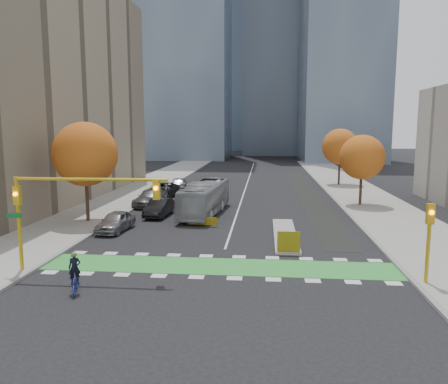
% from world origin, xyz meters
% --- Properties ---
extents(ground, '(300.00, 300.00, 0.00)m').
position_xyz_m(ground, '(0.00, 0.00, 0.00)').
color(ground, black).
rests_on(ground, ground).
extents(sidewalk_west, '(7.00, 120.00, 0.15)m').
position_xyz_m(sidewalk_west, '(-13.50, 20.00, 0.07)').
color(sidewalk_west, gray).
rests_on(sidewalk_west, ground).
extents(sidewalk_east, '(7.00, 120.00, 0.15)m').
position_xyz_m(sidewalk_east, '(13.50, 20.00, 0.07)').
color(sidewalk_east, gray).
rests_on(sidewalk_east, ground).
extents(curb_west, '(0.30, 120.00, 0.16)m').
position_xyz_m(curb_west, '(-10.00, 20.00, 0.07)').
color(curb_west, gray).
rests_on(curb_west, ground).
extents(curb_east, '(0.30, 120.00, 0.16)m').
position_xyz_m(curb_east, '(10.00, 20.00, 0.07)').
color(curb_east, gray).
rests_on(curb_east, ground).
extents(bike_crossing, '(20.00, 3.00, 0.01)m').
position_xyz_m(bike_crossing, '(0.00, 1.50, 0.01)').
color(bike_crossing, green).
rests_on(bike_crossing, ground).
extents(centre_line, '(0.15, 70.00, 0.01)m').
position_xyz_m(centre_line, '(0.00, 40.00, 0.01)').
color(centre_line, silver).
rests_on(centre_line, ground).
extents(bike_lane_paint, '(2.50, 50.00, 0.01)m').
position_xyz_m(bike_lane_paint, '(7.50, 30.00, 0.01)').
color(bike_lane_paint, black).
rests_on(bike_lane_paint, ground).
extents(median_island, '(1.60, 10.00, 0.16)m').
position_xyz_m(median_island, '(4.00, 9.00, 0.08)').
color(median_island, gray).
rests_on(median_island, ground).
extents(hazard_board, '(1.40, 0.12, 1.30)m').
position_xyz_m(hazard_board, '(4.00, 4.20, 0.80)').
color(hazard_board, yellow).
rests_on(hazard_board, median_island).
extents(building_west, '(16.00, 44.00, 25.00)m').
position_xyz_m(building_west, '(-24.00, 22.00, 12.50)').
color(building_west, gray).
rests_on(building_west, ground).
extents(tower_nw, '(22.00, 22.00, 70.00)m').
position_xyz_m(tower_nw, '(-18.00, 90.00, 35.00)').
color(tower_nw, '#47566B').
rests_on(tower_nw, ground).
extents(tower_ne, '(18.00, 24.00, 60.00)m').
position_xyz_m(tower_ne, '(20.00, 85.00, 30.00)').
color(tower_ne, '#47566B').
rests_on(tower_ne, ground).
extents(tower_far, '(26.00, 26.00, 80.00)m').
position_xyz_m(tower_far, '(-4.00, 140.00, 40.00)').
color(tower_far, '#47566B').
rests_on(tower_far, ground).
extents(tree_west, '(5.20, 5.20, 8.22)m').
position_xyz_m(tree_west, '(-12.00, 12.00, 5.62)').
color(tree_west, '#332114').
rests_on(tree_west, ground).
extents(tree_east_near, '(4.40, 4.40, 7.08)m').
position_xyz_m(tree_east_near, '(12.00, 22.00, 4.86)').
color(tree_east_near, '#332114').
rests_on(tree_east_near, ground).
extents(tree_east_far, '(4.80, 4.80, 7.65)m').
position_xyz_m(tree_east_far, '(12.50, 38.00, 5.24)').
color(tree_east_far, '#332114').
rests_on(tree_east_far, ground).
extents(traffic_signal_west, '(8.53, 0.56, 5.20)m').
position_xyz_m(traffic_signal_west, '(-7.93, -0.51, 4.03)').
color(traffic_signal_west, '#BF9914').
rests_on(traffic_signal_west, ground).
extents(traffic_signal_east, '(0.35, 0.43, 4.10)m').
position_xyz_m(traffic_signal_east, '(10.50, -0.51, 2.73)').
color(traffic_signal_east, '#BF9914').
rests_on(traffic_signal_east, ground).
extents(cyclist, '(1.14, 1.83, 1.99)m').
position_xyz_m(cyclist, '(-6.35, -3.10, 0.66)').
color(cyclist, navy).
rests_on(cyclist, ground).
extents(bus, '(3.51, 10.84, 2.97)m').
position_xyz_m(bus, '(-2.87, 16.44, 1.48)').
color(bus, '#94979B').
rests_on(bus, ground).
extents(parked_car_a, '(2.17, 4.56, 1.51)m').
position_xyz_m(parked_car_a, '(-8.68, 9.21, 0.75)').
color(parked_car_a, gray).
rests_on(parked_car_a, ground).
extents(parked_car_b, '(1.91, 4.77, 1.54)m').
position_xyz_m(parked_car_b, '(-6.76, 15.09, 0.77)').
color(parked_car_b, black).
rests_on(parked_car_b, ground).
extents(parked_car_c, '(3.00, 5.85, 1.62)m').
position_xyz_m(parked_car_c, '(-8.82, 20.09, 0.81)').
color(parked_car_c, '#55545A').
rests_on(parked_car_c, ground).
extents(parked_car_d, '(3.41, 6.31, 1.68)m').
position_xyz_m(parked_car_d, '(-9.00, 25.09, 0.84)').
color(parked_car_d, black).
rests_on(parked_car_d, ground).
extents(parked_car_e, '(2.55, 5.12, 1.68)m').
position_xyz_m(parked_car_e, '(-8.04, 30.09, 0.84)').
color(parked_car_e, gray).
rests_on(parked_car_e, ground).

